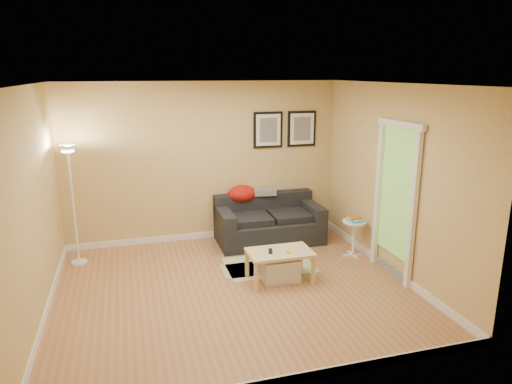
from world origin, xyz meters
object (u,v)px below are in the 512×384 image
at_px(storage_bin, 280,269).
at_px(floor_lamp, 74,209).
at_px(sofa, 269,220).
at_px(side_table, 354,239).
at_px(book_stack, 355,218).
at_px(coffee_table, 280,266).

height_order(storage_bin, floor_lamp, floor_lamp).
relative_size(sofa, side_table, 3.05).
distance_m(storage_bin, book_stack, 1.51).
relative_size(sofa, book_stack, 7.06).
xyz_separation_m(storage_bin, side_table, (1.35, 0.49, 0.12)).
relative_size(sofa, floor_lamp, 0.96).
height_order(sofa, floor_lamp, floor_lamp).
relative_size(book_stack, floor_lamp, 0.14).
bearing_deg(floor_lamp, sofa, 1.77).
bearing_deg(coffee_table, side_table, 34.58).
distance_m(side_table, book_stack, 0.32).
xyz_separation_m(coffee_table, book_stack, (1.37, 0.53, 0.38)).
relative_size(storage_bin, side_table, 0.91).
height_order(storage_bin, book_stack, book_stack).
relative_size(sofa, coffee_table, 1.99).
height_order(coffee_table, storage_bin, coffee_table).
bearing_deg(side_table, sofa, 137.87).
height_order(sofa, storage_bin, sofa).
relative_size(sofa, storage_bin, 3.35).
relative_size(coffee_table, storage_bin, 1.68).
distance_m(sofa, storage_bin, 1.48).
height_order(side_table, floor_lamp, floor_lamp).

